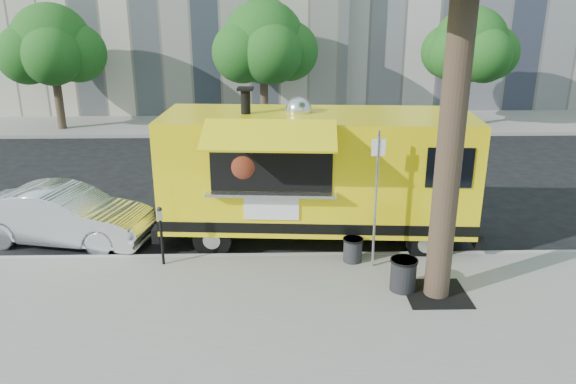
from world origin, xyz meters
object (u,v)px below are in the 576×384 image
at_px(food_truck, 315,173).
at_px(far_tree_b, 263,42).
at_px(parking_meter, 161,229).
at_px(trash_bin_right, 403,274).
at_px(far_tree_c, 471,45).
at_px(sedan, 64,216).
at_px(far_tree_a, 51,45).
at_px(trash_bin_left, 353,249).
at_px(sign_post, 376,192).

bearing_deg(food_truck, far_tree_b, 100.29).
height_order(parking_meter, trash_bin_right, parking_meter).
distance_m(far_tree_c, sedan, 18.54).
bearing_deg(far_tree_c, food_truck, -121.85).
bearing_deg(food_truck, far_tree_a, 134.52).
relative_size(trash_bin_left, trash_bin_right, 0.81).
bearing_deg(trash_bin_right, food_truck, 119.51).
relative_size(far_tree_b, trash_bin_right, 8.34).
height_order(far_tree_c, sign_post, far_tree_c).
distance_m(parking_meter, trash_bin_right, 5.15).
relative_size(food_truck, sedan, 1.80).
xyz_separation_m(trash_bin_left, trash_bin_right, (0.83, -1.31, 0.06)).
bearing_deg(far_tree_a, sedan, -70.15).
relative_size(far_tree_c, trash_bin_right, 7.90).
height_order(far_tree_a, trash_bin_left, far_tree_a).
distance_m(far_tree_c, trash_bin_right, 16.49).
distance_m(far_tree_b, sign_post, 14.61).
height_order(far_tree_a, trash_bin_right, far_tree_a).
bearing_deg(far_tree_c, far_tree_b, 178.09).
bearing_deg(trash_bin_left, trash_bin_right, -57.72).
bearing_deg(sign_post, trash_bin_right, -68.07).
height_order(far_tree_c, trash_bin_left, far_tree_c).
relative_size(far_tree_c, sign_post, 1.74).
distance_m(sign_post, parking_meter, 4.64).
relative_size(far_tree_c, parking_meter, 3.90).
bearing_deg(sedan, far_tree_a, 31.63).
xyz_separation_m(far_tree_b, trash_bin_left, (2.15, -14.00, -3.39)).
distance_m(far_tree_a, trash_bin_left, 17.90).
bearing_deg(sign_post, parking_meter, 177.48).
height_order(far_tree_c, trash_bin_right, far_tree_c).
relative_size(parking_meter, food_truck, 0.17).
bearing_deg(parking_meter, sign_post, -2.52).
bearing_deg(far_tree_b, food_truck, -83.61).
height_order(parking_meter, food_truck, food_truck).
relative_size(far_tree_b, trash_bin_left, 10.26).
bearing_deg(trash_bin_left, parking_meter, -179.31).
distance_m(sedan, trash_bin_left, 6.96).
relative_size(far_tree_c, sedan, 1.23).
xyz_separation_m(far_tree_b, trash_bin_right, (2.98, -15.31, -3.33)).
bearing_deg(sign_post, food_truck, 123.68).
relative_size(far_tree_b, sedan, 1.30).
height_order(far_tree_b, sedan, far_tree_b).
height_order(far_tree_a, far_tree_b, far_tree_b).
xyz_separation_m(parking_meter, sedan, (-2.64, 1.56, -0.28)).
bearing_deg(food_truck, parking_meter, -152.02).
distance_m(far_tree_a, food_truck, 16.11).
xyz_separation_m(sign_post, food_truck, (-1.15, 1.72, -0.10)).
bearing_deg(trash_bin_right, sign_post, 111.93).
xyz_separation_m(far_tree_b, sedan, (-4.64, -12.49, -3.14)).
xyz_separation_m(far_tree_a, trash_bin_left, (11.15, -13.60, -3.34)).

